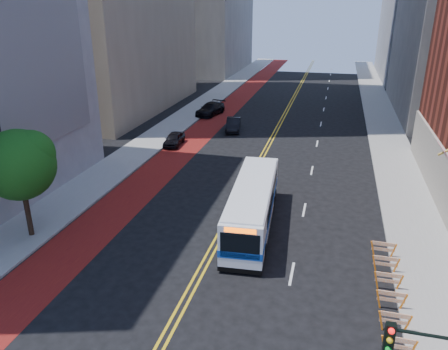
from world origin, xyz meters
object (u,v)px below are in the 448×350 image
street_tree (20,162)px  car_a (174,139)px  transit_bus (253,205)px  car_b (233,124)px  car_c (210,109)px

street_tree → car_a: bearing=84.4°
transit_bus → car_a: 18.77m
car_b → car_a: bearing=-133.5°
transit_bus → car_c: bearing=107.1°
transit_bus → car_a: size_ratio=2.90×
car_a → car_c: bearing=86.4°
transit_bus → car_a: transit_bus is taller
street_tree → transit_bus: street_tree is taller
car_b → car_c: bearing=115.5°
street_tree → car_b: bearing=76.2°
car_a → car_b: 8.23m
car_a → car_c: car_c is taller
car_c → car_a: bearing=-78.7°
transit_bus → car_c: 30.56m
street_tree → car_b: size_ratio=1.54×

